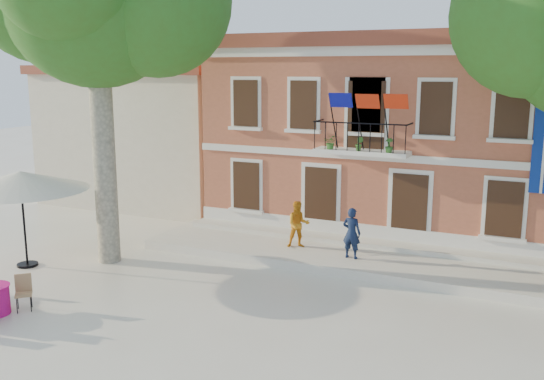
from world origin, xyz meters
The scene contains 7 objects.
ground centered at (0.00, 0.00, 0.00)m, with size 90.00×90.00×0.00m, color beige.
main_building centered at (2.00, 9.99, 3.78)m, with size 13.50×9.59×7.50m.
neighbor_west centered at (-9.50, 11.00, 3.22)m, with size 9.40×9.40×6.40m.
terrace centered at (2.00, 4.40, 0.15)m, with size 14.00×3.40×0.30m, color silver.
patio_umbrella centered at (-7.27, -0.45, 2.79)m, with size 4.18×4.18×3.11m.
pedestrian_navy centered at (2.24, 3.87, 1.12)m, with size 0.60×0.39×1.65m, color #101B38.
pedestrian_orange centered at (0.25, 4.26, 1.09)m, with size 0.77×0.60×1.59m, color orange.
Camera 1 is at (7.81, -14.06, 6.28)m, focal length 40.00 mm.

